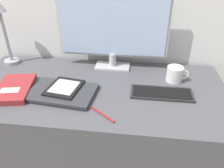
# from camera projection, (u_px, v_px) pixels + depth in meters

# --- Properties ---
(desk) EXTENTS (1.37, 0.65, 0.73)m
(desk) POSITION_uv_depth(u_px,v_px,m) (97.00, 138.00, 1.33)
(desk) COLOR #4C4C51
(desk) RESTS_ON ground_plane
(monitor) EXTENTS (0.62, 0.11, 0.45)m
(monitor) POSITION_uv_depth(u_px,v_px,m) (113.00, 27.00, 1.21)
(monitor) COLOR #B7B7BC
(monitor) RESTS_ON desk
(keyboard) EXTENTS (0.31, 0.12, 0.01)m
(keyboard) POSITION_uv_depth(u_px,v_px,m) (162.00, 93.00, 1.08)
(keyboard) COLOR #282828
(keyboard) RESTS_ON desk
(laptop) EXTENTS (0.34, 0.24, 0.02)m
(laptop) POSITION_uv_depth(u_px,v_px,m) (62.00, 93.00, 1.08)
(laptop) COLOR #232328
(laptop) RESTS_ON desk
(ereader) EXTENTS (0.18, 0.20, 0.01)m
(ereader) POSITION_uv_depth(u_px,v_px,m) (64.00, 87.00, 1.09)
(ereader) COLOR black
(ereader) RESTS_ON laptop
(desk_lamp) EXTENTS (0.09, 0.09, 0.38)m
(desk_lamp) POSITION_uv_depth(u_px,v_px,m) (3.00, 25.00, 1.26)
(desk_lamp) COLOR #999EA8
(desk_lamp) RESTS_ON desk
(notebook) EXTENTS (0.21, 0.28, 0.03)m
(notebook) POSITION_uv_depth(u_px,v_px,m) (14.00, 89.00, 1.10)
(notebook) COLOR maroon
(notebook) RESTS_ON desk
(coffee_mug) EXTENTS (0.12, 0.09, 0.08)m
(coffee_mug) POSITION_uv_depth(u_px,v_px,m) (175.00, 74.00, 1.18)
(coffee_mug) COLOR white
(coffee_mug) RESTS_ON desk
(pen) EXTENTS (0.12, 0.09, 0.01)m
(pen) POSITION_uv_depth(u_px,v_px,m) (103.00, 114.00, 0.94)
(pen) COLOR maroon
(pen) RESTS_ON desk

